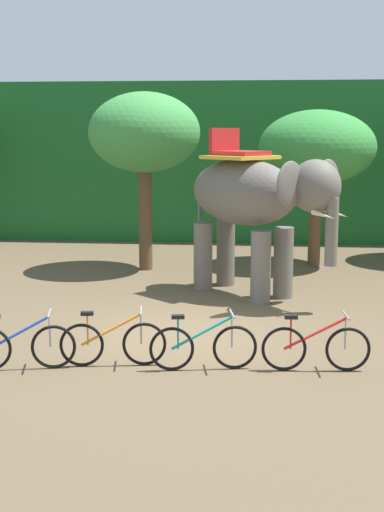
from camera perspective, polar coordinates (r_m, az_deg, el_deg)
name	(u,v)px	position (r m, az deg, el deg)	size (l,w,h in m)	color
ground_plane	(181,334)	(13.23, -0.90, -6.31)	(80.00, 80.00, 0.00)	brown
foliage_hedge	(222,159)	(26.40, 2.39, 7.77)	(36.00, 6.00, 5.29)	#1E6028
tree_left	(144,134)	(18.91, -3.85, 9.77)	(2.94, 2.94, 4.72)	brown
tree_center	(317,148)	(19.76, 10.03, 8.55)	(3.18, 3.18, 4.28)	brown
elephant	(254,200)	(15.89, 5.02, 4.54)	(3.80, 3.54, 3.78)	#665E56
bike_blue	(21,346)	(11.55, -13.60, -7.07)	(1.68, 0.57, 0.92)	black
bike_orange	(113,343)	(11.48, -6.39, -6.95)	(1.70, 0.52, 0.92)	black
bike_teal	(203,346)	(11.23, 0.90, -7.28)	(1.69, 0.52, 0.92)	black
bike_red	(316,347)	(11.35, 9.92, -7.24)	(1.71, 0.52, 0.92)	black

